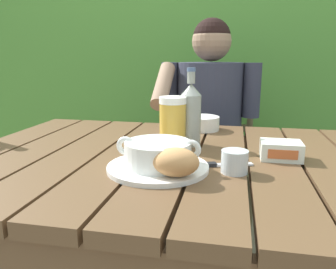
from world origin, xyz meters
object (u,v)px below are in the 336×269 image
(beer_glass, at_px, (173,122))
(water_glass_small, at_px, (235,162))
(diner_bowl, at_px, (202,123))
(serving_plate, at_px, (158,167))
(bread_roll, at_px, (176,162))
(soup_bowl, at_px, (158,153))
(butter_tub, at_px, (281,150))
(person_eating, at_px, (208,120))
(beer_bottle, at_px, (191,113))
(table_knife, at_px, (215,165))
(chair_near_diner, at_px, (210,157))

(beer_glass, height_order, water_glass_small, beer_glass)
(water_glass_small, xyz_separation_m, diner_bowl, (-0.13, 0.48, -0.00))
(serving_plate, distance_m, bread_roll, 0.10)
(water_glass_small, relative_size, diner_bowl, 0.50)
(soup_bowl, height_order, butter_tub, soup_bowl)
(person_eating, xyz_separation_m, butter_tub, (0.26, -0.68, 0.05))
(diner_bowl, bearing_deg, beer_bottle, -93.42)
(bread_roll, bearing_deg, soup_bowl, 130.60)
(butter_tub, xyz_separation_m, diner_bowl, (-0.26, 0.34, 0.00))
(bread_roll, xyz_separation_m, table_knife, (0.08, 0.12, -0.04))
(soup_bowl, xyz_separation_m, butter_tub, (0.32, 0.16, -0.02))
(beer_bottle, bearing_deg, bread_roll, -88.15)
(soup_bowl, relative_size, water_glass_small, 3.27)
(beer_bottle, height_order, table_knife, beer_bottle)
(chair_near_diner, bearing_deg, beer_glass, -94.64)
(soup_bowl, distance_m, beer_glass, 0.22)
(serving_plate, xyz_separation_m, beer_bottle, (0.05, 0.26, 0.10))
(soup_bowl, height_order, table_knife, soup_bowl)
(bread_roll, xyz_separation_m, water_glass_small, (0.13, 0.08, -0.02))
(soup_bowl, bearing_deg, serving_plate, 0.00)
(chair_near_diner, relative_size, water_glass_small, 13.32)
(bread_roll, relative_size, butter_tub, 1.01)
(beer_bottle, relative_size, butter_tub, 2.23)
(serving_plate, bearing_deg, person_eating, 85.91)
(chair_near_diner, xyz_separation_m, table_knife, (0.08, -0.98, 0.28))
(table_knife, bearing_deg, person_eating, 96.05)
(water_glass_small, bearing_deg, beer_glass, 133.72)
(chair_near_diner, relative_size, person_eating, 0.76)
(chair_near_diner, height_order, soup_bowl, chair_near_diner)
(chair_near_diner, height_order, beer_glass, chair_near_diner)
(chair_near_diner, bearing_deg, table_knife, -85.36)
(chair_near_diner, relative_size, serving_plate, 3.43)
(table_knife, bearing_deg, soup_bowl, -158.48)
(bread_roll, xyz_separation_m, beer_glass, (-0.06, 0.29, 0.04))
(soup_bowl, height_order, beer_glass, beer_glass)
(soup_bowl, xyz_separation_m, water_glass_small, (0.19, 0.02, -0.02))
(person_eating, height_order, beer_bottle, person_eating)
(serving_plate, bearing_deg, water_glass_small, 4.73)
(serving_plate, distance_m, beer_glass, 0.23)
(water_glass_small, height_order, butter_tub, water_glass_small)
(bread_roll, bearing_deg, butter_tub, 40.84)
(soup_bowl, distance_m, bread_roll, 0.09)
(table_knife, bearing_deg, serving_plate, -158.48)
(table_knife, xyz_separation_m, diner_bowl, (-0.08, 0.44, 0.02))
(bread_roll, height_order, beer_glass, beer_glass)
(serving_plate, xyz_separation_m, bread_roll, (0.06, -0.07, 0.04))
(beer_glass, xyz_separation_m, table_knife, (0.15, -0.16, -0.08))
(chair_near_diner, bearing_deg, bread_roll, -90.19)
(beer_glass, bearing_deg, butter_tub, -11.12)
(person_eating, relative_size, serving_plate, 4.54)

